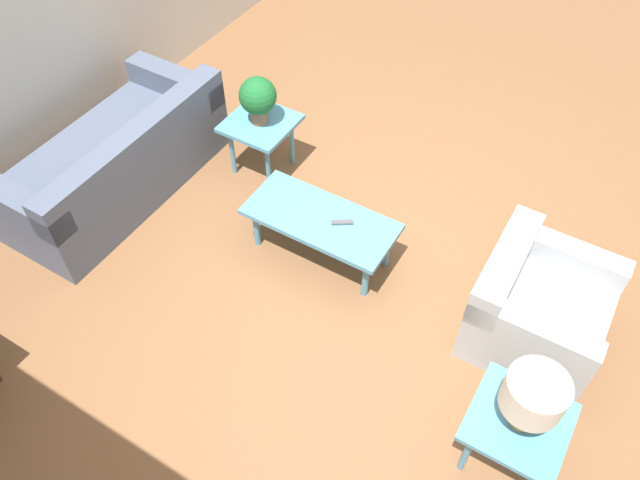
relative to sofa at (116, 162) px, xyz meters
name	(u,v)px	position (x,y,z in m)	size (l,w,h in m)	color
ground_plane	(359,269)	(-2.19, -0.26, -0.29)	(14.00, 14.00, 0.00)	brown
wall_right	(21,2)	(0.87, -0.26, 1.06)	(0.12, 7.20, 2.70)	silver
sofa	(116,162)	(0.00, 0.00, 0.00)	(0.94, 1.97, 0.76)	#4C566B
armchair	(535,308)	(-3.47, -0.36, 0.00)	(0.83, 0.88, 0.72)	#A8ADB2
coffee_table	(321,222)	(-1.85, -0.24, 0.07)	(1.14, 0.52, 0.42)	teal
side_table_plant	(261,129)	(-0.90, -0.84, 0.14)	(0.55, 0.55, 0.51)	teal
side_table_lamp	(517,426)	(-3.64, 0.59, 0.14)	(0.55, 0.55, 0.51)	teal
potted_plant	(258,97)	(-0.90, -0.84, 0.46)	(0.31, 0.31, 0.41)	brown
table_lamp	(533,397)	(-3.64, 0.59, 0.51)	(0.34, 0.34, 0.43)	#997F4C
remote_control	(342,222)	(-2.01, -0.27, 0.13)	(0.16, 0.12, 0.02)	#4C4C51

